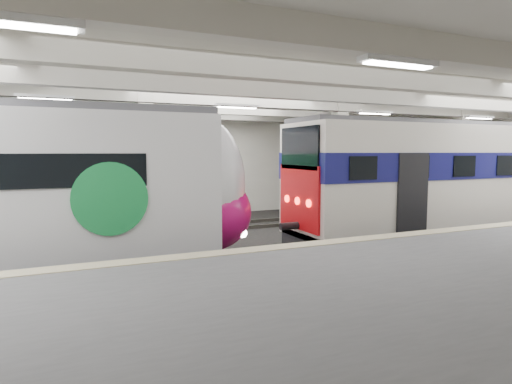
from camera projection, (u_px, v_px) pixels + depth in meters
name	position (u px, v px, depth m)	size (l,w,h in m)	color
station_hall	(287.00, 156.00, 11.66)	(36.00, 24.00, 5.75)	black
modern_emu	(6.00, 197.00, 10.57)	(14.11, 2.91, 4.54)	white
older_rer	(450.00, 178.00, 16.56)	(13.54, 2.99, 4.46)	silver
far_train	(30.00, 181.00, 15.63)	(13.77, 3.00, 4.39)	white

